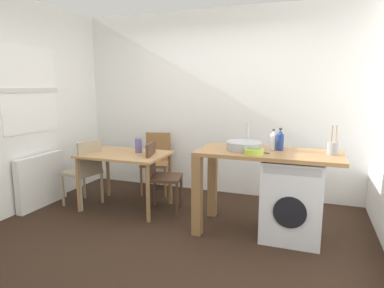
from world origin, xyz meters
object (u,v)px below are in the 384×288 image
chair_spare_by_wall (157,159)px  vase (139,146)px  chair_person_seat (85,169)px  bottle_tall_green (273,140)px  chair_opposite (159,173)px  mixing_bowl (254,151)px  dining_table (125,160)px  washing_machine (292,199)px  utensil_crock (333,148)px  bottle_squat_brown (280,140)px

chair_spare_by_wall → vase: size_ratio=4.75×
chair_spare_by_wall → vase: bearing=83.0°
chair_person_seat → bottle_tall_green: bottle_tall_green is taller
chair_opposite → mixing_bowl: bearing=59.2°
dining_table → washing_machine: (2.12, -0.16, -0.21)m
dining_table → washing_machine: size_ratio=1.28×
utensil_crock → washing_machine: bearing=-171.9°
bottle_squat_brown → utensil_crock: utensil_crock is taller
chair_person_seat → utensil_crock: bearing=-78.4°
chair_spare_by_wall → vase: (0.07, -0.67, 0.33)m
bottle_tall_green → mixing_bowl: bearing=-115.1°
utensil_crock → chair_person_seat: bearing=-180.0°
chair_opposite → washing_machine: 1.66m
washing_machine → vase: vase is taller
washing_machine → bottle_tall_green: bottle_tall_green is taller
bottle_tall_green → utensil_crock: 0.60m
dining_table → vase: vase is taller
bottle_tall_green → utensil_crock: size_ratio=0.75×
dining_table → bottle_tall_green: bottle_tall_green is taller
mixing_bowl → utensil_crock: size_ratio=0.66×
chair_person_seat → mixing_bowl: size_ratio=4.59×
chair_person_seat → bottle_squat_brown: bottle_squat_brown is taller
mixing_bowl → chair_person_seat: bearing=173.8°
chair_person_seat → vase: bearing=-61.4°
chair_opposite → utensil_crock: bearing=72.5°
chair_person_seat → utensil_crock: 3.07m
chair_person_seat → mixing_bowl: mixing_bowl is taller
dining_table → utensil_crock: 2.51m
chair_person_seat → chair_spare_by_wall: (0.63, 0.89, 0.00)m
mixing_bowl → vase: bearing=163.8°
dining_table → mixing_bowl: mixing_bowl is taller
bottle_tall_green → vase: size_ratio=1.19×
chair_spare_by_wall → bottle_squat_brown: 2.12m
bottle_tall_green → bottle_squat_brown: size_ratio=0.94×
bottle_tall_green → bottle_squat_brown: 0.08m
chair_opposite → vase: 0.47m
chair_spare_by_wall → bottle_squat_brown: size_ratio=3.73×
vase → utensil_crock: bearing=-5.2°
chair_spare_by_wall → washing_machine: chair_spare_by_wall is taller
chair_person_seat → dining_table: bearing=-66.6°
bottle_tall_green → bottle_squat_brown: (0.07, -0.01, 0.01)m
vase → chair_spare_by_wall: bearing=95.6°
chair_person_seat → vase: vase is taller
chair_person_seat → washing_machine: size_ratio=1.05×
dining_table → chair_opposite: 0.50m
utensil_crock → vase: utensil_crock is taller
chair_opposite → mixing_bowl: 1.39m
chair_person_seat → chair_spare_by_wall: bearing=-23.9°
chair_person_seat → bottle_tall_green: 2.49m
washing_machine → mixing_bowl: 0.68m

